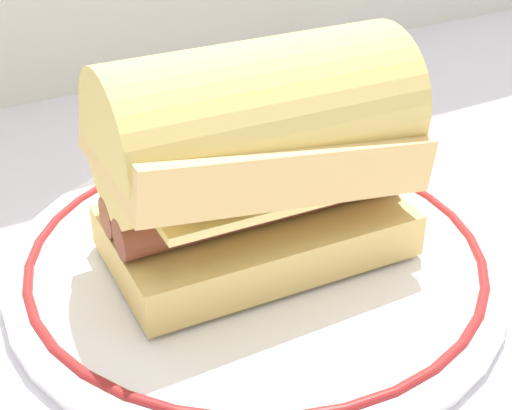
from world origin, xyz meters
TOP-DOWN VIEW (x-y plane):
  - ground_plane at (0.00, 0.00)m, footprint 1.50×1.50m
  - plate at (-0.02, 0.02)m, footprint 0.30×0.30m
  - sausage_sandwich at (-0.02, 0.02)m, footprint 0.18×0.11m
  - salt_shaker at (0.20, 0.21)m, footprint 0.03×0.03m

SIDE VIEW (x-z plane):
  - ground_plane at x=0.00m, z-range 0.00..0.00m
  - plate at x=-0.02m, z-range 0.00..0.02m
  - salt_shaker at x=0.20m, z-range 0.00..0.07m
  - sausage_sandwich at x=-0.02m, z-range 0.02..0.14m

